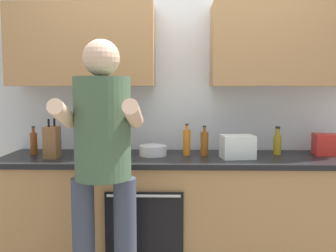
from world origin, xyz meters
name	(u,v)px	position (x,y,z in m)	size (l,w,h in m)	color
back_wall_unit	(182,80)	(0.00, 0.27, 1.50)	(4.00, 0.38, 2.50)	silver
counter	(183,212)	(0.00, 0.00, 0.45)	(2.84, 0.67, 0.90)	#A37547
person_standing	(103,157)	(-0.50, -0.67, 1.02)	(0.49, 0.45, 1.72)	#383D4C
bottle_juice	(187,142)	(0.03, 0.07, 1.01)	(0.06, 0.06, 0.25)	orange
bottle_oil	(277,143)	(0.76, 0.11, 0.99)	(0.06, 0.06, 0.23)	olive
bottle_vinegar	(34,143)	(-1.20, 0.07, 0.99)	(0.06, 0.06, 0.23)	brown
bottle_water	(84,144)	(-0.79, 0.04, 0.99)	(0.07, 0.07, 0.23)	silver
bottle_syrup	(204,143)	(0.17, 0.05, 1.00)	(0.06, 0.06, 0.24)	#8C4C14
cup_tea	(244,148)	(0.51, 0.19, 0.94)	(0.07, 0.07, 0.08)	#33598C
mixing_bowl	(153,150)	(-0.24, 0.04, 0.94)	(0.22, 0.22, 0.08)	silver
knife_block	(52,142)	(-1.00, -0.08, 1.02)	(0.10, 0.14, 0.30)	brown
grocery_bag_produce	(237,147)	(0.41, -0.06, 0.99)	(0.24, 0.17, 0.18)	silver
grocery_bag_crisps	(326,144)	(1.15, 0.11, 0.98)	(0.18, 0.17, 0.17)	red
grocery_bag_bread	(107,144)	(-0.58, -0.07, 1.01)	(0.20, 0.21, 0.22)	tan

